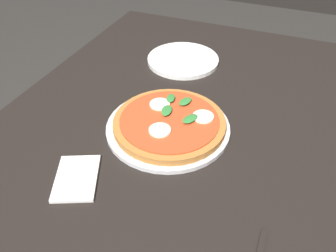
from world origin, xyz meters
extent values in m
cube|color=black|center=(0.00, 0.00, 0.69)|extent=(1.45, 0.97, 0.04)
cube|color=black|center=(-0.65, -0.41, 0.33)|extent=(0.07, 0.07, 0.67)
cube|color=black|center=(-0.65, 0.41, 0.33)|extent=(0.07, 0.07, 0.67)
cylinder|color=silver|center=(-0.04, -0.03, 0.71)|extent=(0.32, 0.32, 0.01)
cylinder|color=#B27033|center=(-0.04, -0.02, 0.73)|extent=(0.29, 0.29, 0.02)
cylinder|color=#CC4723|center=(-0.04, -0.02, 0.74)|extent=(0.25, 0.25, 0.00)
cylinder|color=white|center=(0.01, -0.03, 0.74)|extent=(0.05, 0.05, 0.00)
cylinder|color=white|center=(-0.08, 0.05, 0.74)|extent=(0.05, 0.05, 0.00)
cylinder|color=white|center=(-0.08, -0.07, 0.74)|extent=(0.05, 0.05, 0.00)
ellipsoid|color=#337F38|center=(-0.12, -0.01, 0.75)|extent=(0.05, 0.04, 0.00)
ellipsoid|color=#337F38|center=(-0.05, 0.03, 0.75)|extent=(0.05, 0.04, 0.00)
ellipsoid|color=#337F38|center=(-0.12, -0.05, 0.75)|extent=(0.04, 0.03, 0.00)
ellipsoid|color=#337F38|center=(-0.06, -0.04, 0.75)|extent=(0.05, 0.03, 0.00)
cylinder|color=white|center=(-0.38, -0.11, 0.71)|extent=(0.24, 0.24, 0.01)
cube|color=white|center=(0.19, -0.15, 0.71)|extent=(0.16, 0.14, 0.01)
cube|color=black|center=(0.20, 0.26, 0.71)|extent=(0.06, 0.01, 0.01)
camera|label=1|loc=(0.58, 0.22, 1.27)|focal=36.26mm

